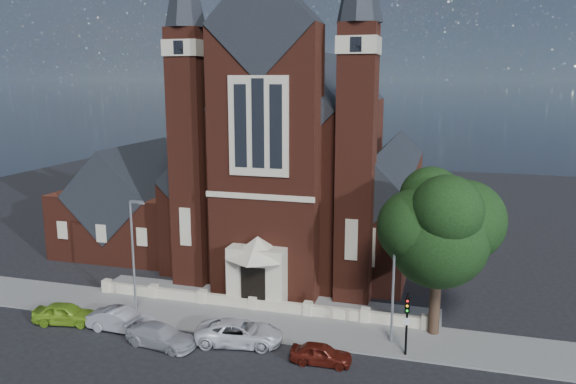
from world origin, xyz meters
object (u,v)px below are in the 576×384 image
(street_lamp_right, at_px, (395,273))
(church, at_px, (309,164))
(street_tree, at_px, (440,232))
(car_silver_a, at_px, (121,320))
(parish_hall, at_px, (137,207))
(car_dark_red, at_px, (321,354))
(car_white_suv, at_px, (240,333))
(street_lamp_left, at_px, (134,249))
(car_lime_van, at_px, (65,313))
(traffic_signal, at_px, (407,316))
(car_silver_b, at_px, (161,336))

(street_lamp_right, bearing_deg, church, 118.04)
(street_tree, bearing_deg, car_silver_a, -166.33)
(street_lamp_right, bearing_deg, parish_hall, 151.78)
(car_dark_red, bearing_deg, street_lamp_right, -46.95)
(church, distance_m, parish_hall, 17.26)
(car_white_suv, distance_m, car_dark_red, 5.53)
(church, xyz_separation_m, street_tree, (12.60, -17.23, -1.23))
(street_lamp_right, distance_m, car_white_suv, 10.30)
(parish_hall, xyz_separation_m, street_lamp_left, (8.09, -14.00, 0.59))
(street_lamp_right, bearing_deg, car_lime_van, -171.64)
(car_lime_van, distance_m, car_silver_a, 4.26)
(traffic_signal, relative_size, car_white_suv, 0.74)
(street_tree, relative_size, car_white_suv, 1.98)
(car_silver_a, height_order, car_silver_b, car_silver_a)
(traffic_signal, xyz_separation_m, car_dark_red, (-4.65, -2.17, -1.97))
(traffic_signal, xyz_separation_m, car_silver_b, (-14.65, -2.75, -1.91))
(street_lamp_right, relative_size, traffic_signal, 2.02)
(car_dark_red, bearing_deg, car_silver_b, 91.37)
(car_silver_b, bearing_deg, parish_hall, 43.74)
(traffic_signal, bearing_deg, parish_hall, 150.02)
(parish_hall, distance_m, street_lamp_left, 16.18)
(traffic_signal, height_order, car_silver_a, traffic_signal)
(street_tree, bearing_deg, street_lamp_left, -175.24)
(traffic_signal, xyz_separation_m, car_white_suv, (-10.07, -1.14, -1.83))
(car_lime_van, relative_size, car_silver_b, 0.91)
(car_silver_b, bearing_deg, car_white_suv, -60.88)
(church, distance_m, car_lime_van, 25.99)
(street_lamp_left, height_order, car_dark_red, street_lamp_left)
(traffic_signal, height_order, car_lime_van, traffic_signal)
(church, xyz_separation_m, car_white_suv, (0.93, -21.66, -7.43))
(street_lamp_right, relative_size, car_white_suv, 1.50)
(church, xyz_separation_m, car_dark_red, (6.35, -22.68, -7.57))
(car_lime_van, bearing_deg, traffic_signal, -96.88)
(street_lamp_right, relative_size, car_lime_van, 1.91)
(car_silver_a, bearing_deg, traffic_signal, -83.96)
(traffic_signal, bearing_deg, car_silver_a, -175.19)
(parish_hall, distance_m, car_silver_a, 19.52)
(parish_hall, bearing_deg, street_lamp_right, -28.22)
(car_dark_red, bearing_deg, church, 13.67)
(parish_hall, xyz_separation_m, car_dark_red, (22.35, -17.74, -3.40))
(street_lamp_left, bearing_deg, car_white_suv, -17.10)
(parish_hall, distance_m, street_tree, 31.27)
(car_lime_van, bearing_deg, car_silver_b, -109.39)
(church, bearing_deg, traffic_signal, -61.80)
(car_silver_a, xyz_separation_m, car_silver_b, (3.53, -1.22, -0.06))
(car_silver_a, relative_size, car_silver_b, 0.97)
(street_tree, height_order, car_white_suv, street_tree)
(parish_hall, relative_size, street_tree, 1.14)
(traffic_signal, bearing_deg, car_silver_b, -169.37)
(church, relative_size, car_silver_b, 7.52)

